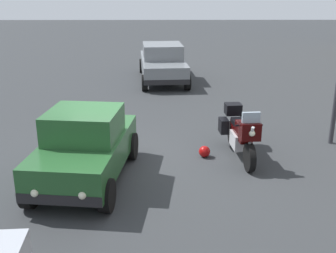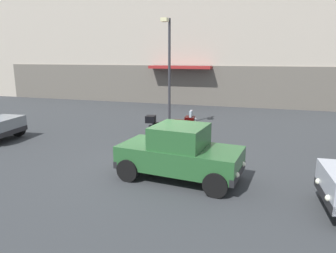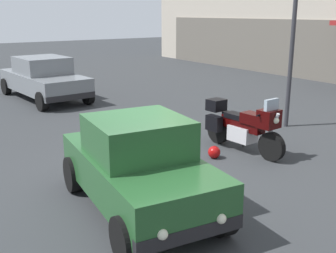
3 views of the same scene
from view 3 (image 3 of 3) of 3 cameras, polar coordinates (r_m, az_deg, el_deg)
The scene contains 6 objects.
ground_plane at distance 7.83m, azimuth -2.86°, elevation -8.11°, with size 80.00×80.00×0.00m, color #2D3033.
motorcycle at distance 9.67m, azimuth 10.25°, elevation 0.19°, with size 2.26×0.81×1.36m.
helmet at distance 9.22m, azimuth 6.39°, elevation -3.54°, with size 0.28×0.28×0.28m, color #990C0C.
car_sedan_far at distance 16.02m, azimuth -16.80°, elevation 6.41°, with size 4.67×2.23×1.56m.
car_compact_side at distance 6.62m, azimuth -4.10°, elevation -5.46°, with size 3.59×2.04×1.56m.
streetlamp_curbside at distance 11.72m, azimuth 16.64°, elevation 14.69°, with size 0.28×0.94×5.13m.
Camera 3 is at (6.16, -3.67, 3.13)m, focal length 44.15 mm.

